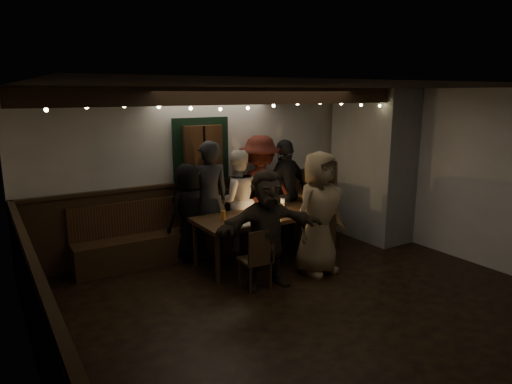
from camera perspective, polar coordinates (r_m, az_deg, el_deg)
room at (r=7.22m, az=5.89°, el=0.61°), size 6.02×5.01×2.62m
dining_table at (r=6.87m, az=0.88°, el=-3.35°), size 2.07×0.89×0.90m
chair_near_left at (r=5.96m, az=0.23°, el=-7.97°), size 0.39×0.39×0.83m
chair_near_right at (r=6.67m, az=8.03°, el=-5.76°), size 0.47×0.47×0.84m
chair_end at (r=7.69m, az=8.47°, el=-3.04°), size 0.53×0.53×0.91m
high_top at (r=7.75m, az=7.21°, el=-2.50°), size 0.56×0.56×0.89m
person_a at (r=7.05m, az=-8.30°, el=-2.47°), size 0.84×0.67×1.50m
person_b at (r=7.06m, az=-5.94°, el=-0.98°), size 0.72×0.53×1.83m
person_c at (r=7.39m, az=-2.40°, el=-1.06°), size 0.92×0.78×1.65m
person_d at (r=7.61m, az=0.51°, el=0.14°), size 1.37×1.11×1.85m
person_e at (r=7.80m, az=3.72°, el=0.12°), size 1.12×0.72×1.77m
person_f at (r=5.97m, az=1.37°, el=-4.65°), size 1.53×0.72×1.58m
person_g at (r=6.46m, az=7.89°, el=-2.63°), size 0.93×0.67×1.75m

